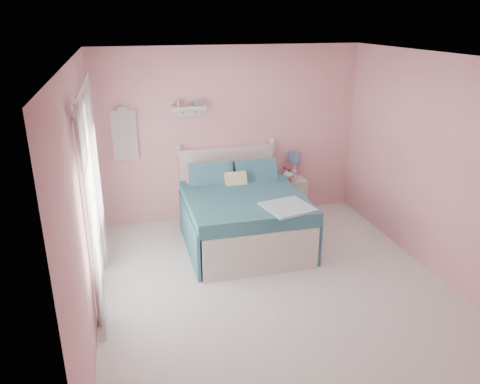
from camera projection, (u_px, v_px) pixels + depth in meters
name	position (u px, v px, depth m)	size (l,w,h in m)	color
floor	(275.00, 287.00, 5.48)	(4.50, 4.50, 0.00)	silver
room_shell	(279.00, 157.00, 4.92)	(4.50, 4.50, 4.50)	pink
bed	(242.00, 215.00, 6.48)	(1.53, 1.95, 1.12)	silver
nightstand	(291.00, 196.00, 7.43)	(0.41, 0.41, 0.59)	beige
table_lamp	(294.00, 160.00, 7.32)	(0.20, 0.20, 0.39)	white
vase	(288.00, 174.00, 7.29)	(0.16, 0.16, 0.17)	white
teacup	(292.00, 179.00, 7.19)	(0.10, 0.10, 0.08)	pink
roses	(288.00, 166.00, 7.25)	(0.14, 0.11, 0.12)	#BE415C
wall_shelf	(188.00, 109.00, 6.70)	(0.50, 0.15, 0.25)	silver
hanging_dress	(125.00, 135.00, 6.60)	(0.34, 0.03, 0.72)	white
french_door	(91.00, 206.00, 5.00)	(0.04, 1.32, 2.16)	silver
curtain_near	(93.00, 225.00, 4.30)	(0.04, 0.40, 2.32)	white
curtain_far	(97.00, 175.00, 5.65)	(0.04, 0.40, 2.32)	white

